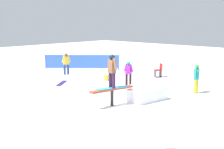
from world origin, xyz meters
The scene contains 11 objects.
ground_plane centered at (0.00, 0.00, 0.00)m, with size 60.00×60.00×0.00m, color white.
rail_feature centered at (0.00, 0.00, 0.64)m, with size 2.17×0.62×0.76m.
snow_kicker_ramp centered at (-1.75, 0.29, 0.29)m, with size 1.80×1.50×0.59m, color white.
main_rider_on_rail centered at (0.00, 0.00, 1.50)m, with size 1.50×0.74×1.46m.
bystander_teal centered at (-4.60, 1.49, 0.81)m, with size 0.59×0.28×1.45m.
bystander_yellow centered at (-3.51, -7.52, 0.81)m, with size 0.66×0.27×1.44m.
bystander_purple centered at (-3.66, -2.18, 0.76)m, with size 0.25×0.59×1.35m.
loose_snowboard_navy centered at (-1.44, -5.37, 0.01)m, with size 1.52×0.28×0.02m, color navy.
folding_chair centered at (-6.95, -2.42, 0.41)m, with size 0.61×0.61×0.88m.
backpack_on_snow centered at (-3.88, -4.07, 0.17)m, with size 0.30×0.22×0.34m, color yellow.
safety_fence centered at (-5.58, -8.27, 0.60)m, with size 3.65×4.10×1.10m.
Camera 1 is at (9.47, 8.90, 3.67)m, focal length 50.00 mm.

